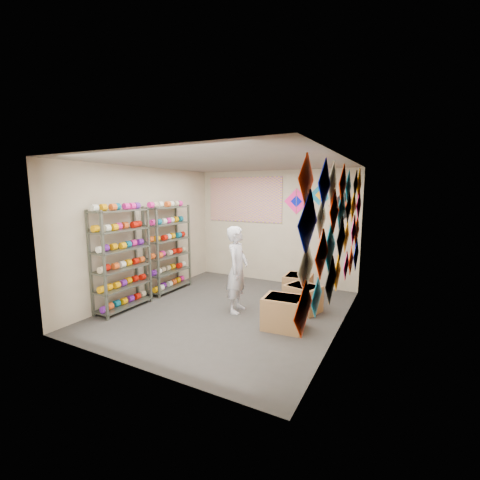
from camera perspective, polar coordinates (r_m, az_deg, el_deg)
The scene contains 12 objects.
ground at distance 6.15m, azimuth -2.18°, elevation -12.37°, with size 4.50×4.50×0.00m, color #33302D.
room_walls at distance 5.77m, azimuth -2.28°, elevation 3.06°, with size 4.50×4.50×4.50m.
shelf_rack_front at distance 6.35m, azimuth -20.31°, elevation -3.31°, with size 0.40×1.10×1.90m, color #4C5147.
shelf_rack_back at distance 7.26m, azimuth -12.66°, elevation -1.52°, with size 0.40×1.10×1.90m, color #4C5147.
string_spools at distance 6.77m, azimuth -16.26°, elevation -1.57°, with size 0.12×2.36×0.12m.
kite_wall_display at distance 5.09m, azimuth 17.47°, elevation 1.85°, with size 0.06×4.31×2.07m.
back_wall_kites at distance 7.42m, azimuth 14.05°, elevation 6.64°, with size 1.67×0.02×0.81m.
poster at distance 8.09m, azimuth 0.78°, elevation 7.20°, with size 2.00×0.01×1.10m, color #8B499F.
shopkeeper at distance 5.88m, azimuth -0.49°, elevation -5.26°, with size 0.46×0.63×1.59m, color silver.
carton_a at distance 5.37m, azimuth 7.73°, elevation -12.66°, with size 0.63×0.52×0.52m, color #8A603C.
carton_b at distance 6.15m, azimuth 11.10°, elevation -10.12°, with size 0.60×0.49×0.49m, color #8A603C.
carton_c at distance 6.78m, azimuth 10.27°, elevation -8.21°, with size 0.53×0.58×0.51m, color #8A603C.
Camera 1 is at (2.89, -4.96, 2.21)m, focal length 24.00 mm.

